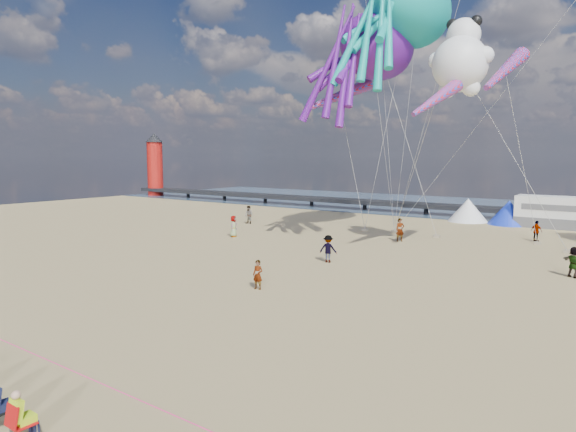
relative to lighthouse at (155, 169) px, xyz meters
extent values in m
plane|color=tan|center=(56.00, -44.00, -4.50)|extent=(120.00, 120.00, 0.00)
plane|color=#39526D|center=(56.00, 11.00, -4.48)|extent=(120.00, 120.00, 0.00)
cube|color=black|center=(28.00, 0.00, -3.50)|extent=(60.00, 3.00, 0.50)
cylinder|color=#A5140F|center=(0.00, 0.00, 0.00)|extent=(2.60, 2.60, 9.00)
cube|color=silver|center=(62.00, -4.00, -3.00)|extent=(6.60, 2.50, 3.00)
cone|color=white|center=(54.00, -4.00, -3.30)|extent=(4.00, 4.00, 2.40)
cone|color=#1933CC|center=(58.00, -4.00, -3.30)|extent=(4.00, 4.00, 2.40)
cylinder|color=#F2338C|center=(56.00, -49.00, -4.48)|extent=(34.00, 0.03, 0.03)
imported|color=tan|center=(53.55, -37.71, -3.74)|extent=(0.59, 0.43, 1.53)
imported|color=#7F6659|center=(41.09, -25.76, -3.60)|extent=(0.62, 0.76, 1.80)
imported|color=#7F6659|center=(36.80, -18.71, -3.59)|extent=(0.89, 0.59, 1.81)
imported|color=#7F6659|center=(52.97, -29.88, -3.62)|extent=(1.00, 0.87, 1.76)
imported|color=#7F6659|center=(62.21, -13.33, -3.66)|extent=(1.24, 1.01, 1.68)
imported|color=#7F6659|center=(66.30, -25.26, -3.62)|extent=(1.10, 0.92, 1.76)
imported|color=#7F6659|center=(53.38, -19.64, -3.57)|extent=(1.62, 1.59, 1.85)
cube|color=gray|center=(48.44, -16.16, -4.39)|extent=(0.50, 0.35, 0.22)
cube|color=gray|center=(55.08, -16.04, -4.39)|extent=(0.50, 0.35, 0.22)
cube|color=gray|center=(64.97, -17.29, -4.39)|extent=(0.50, 0.35, 0.22)
cube|color=gray|center=(62.57, -14.78, -4.39)|extent=(0.50, 0.35, 0.22)
cube|color=gray|center=(51.13, -15.68, -4.39)|extent=(0.50, 0.35, 0.22)
camera|label=1|loc=(69.93, -57.61, 2.37)|focal=32.00mm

